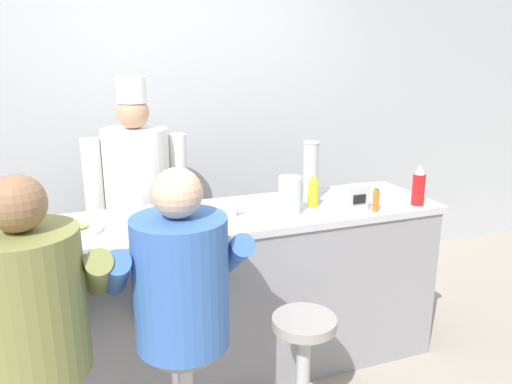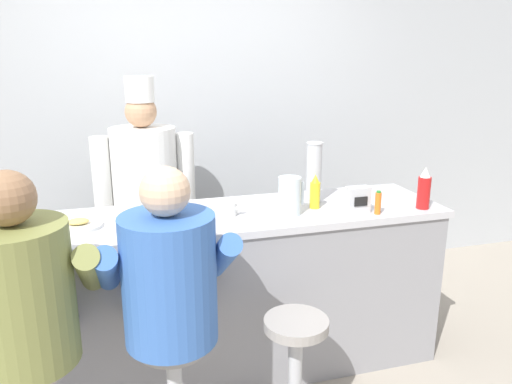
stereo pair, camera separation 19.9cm
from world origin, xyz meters
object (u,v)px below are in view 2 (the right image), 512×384
at_px(cook_in_whites_near, 146,193).
at_px(water_pitcher_clear, 290,196).
at_px(breakfast_plate, 78,225).
at_px(diner_seated_olive, 23,300).
at_px(diner_seated_blue, 169,284).
at_px(cereal_bowl, 7,226).
at_px(mustard_bottle_yellow, 315,193).
at_px(empty_stool_round, 295,356).
at_px(coffee_mug_white, 230,209).
at_px(hot_sauce_bottle_orange, 378,203).
at_px(ketchup_bottle_red, 424,189).
at_px(napkin_dispenser_chrome, 358,200).
at_px(cup_stack_steel, 314,172).
at_px(coffee_mug_blue, 142,222).

bearing_deg(cook_in_whites_near, water_pitcher_clear, -47.66).
bearing_deg(breakfast_plate, diner_seated_olive, -109.48).
xyz_separation_m(diner_seated_olive, diner_seated_blue, (0.59, -0.00, -0.01)).
bearing_deg(cereal_bowl, mustard_bottle_yellow, -2.59).
bearing_deg(water_pitcher_clear, mustard_bottle_yellow, 21.00).
relative_size(breakfast_plate, cereal_bowl, 1.75).
bearing_deg(water_pitcher_clear, empty_stool_round, -105.50).
relative_size(breakfast_plate, coffee_mug_white, 1.99).
relative_size(breakfast_plate, diner_seated_blue, 0.17).
bearing_deg(hot_sauce_bottle_orange, ketchup_bottle_red, 4.12).
relative_size(cereal_bowl, napkin_dispenser_chrome, 0.94).
bearing_deg(cook_in_whites_near, ketchup_bottle_red, -31.21).
xyz_separation_m(cup_stack_steel, cook_in_whites_near, (-0.95, 0.61, -0.22)).
bearing_deg(napkin_dispenser_chrome, empty_stool_round, -140.63).
height_order(hot_sauce_bottle_orange, cup_stack_steel, cup_stack_steel).
height_order(cereal_bowl, cook_in_whites_near, cook_in_whites_near).
height_order(breakfast_plate, cup_stack_steel, cup_stack_steel).
bearing_deg(cup_stack_steel, napkin_dispenser_chrome, -59.17).
height_order(water_pitcher_clear, coffee_mug_blue, water_pitcher_clear).
bearing_deg(cup_stack_steel, cook_in_whites_near, 147.43).
relative_size(cereal_bowl, cup_stack_steel, 0.38).
height_order(hot_sauce_bottle_orange, empty_stool_round, hot_sauce_bottle_orange).
bearing_deg(diner_seated_olive, coffee_mug_white, 27.94).
distance_m(ketchup_bottle_red, empty_stool_round, 1.20).
height_order(breakfast_plate, coffee_mug_blue, coffee_mug_blue).
bearing_deg(breakfast_plate, cup_stack_steel, 4.04).
height_order(ketchup_bottle_red, cup_stack_steel, cup_stack_steel).
xyz_separation_m(breakfast_plate, cup_stack_steel, (1.34, 0.09, 0.17)).
height_order(mustard_bottle_yellow, hot_sauce_bottle_orange, mustard_bottle_yellow).
relative_size(ketchup_bottle_red, diner_seated_olive, 0.17).
relative_size(mustard_bottle_yellow, coffee_mug_blue, 1.43).
distance_m(coffee_mug_white, diner_seated_olive, 1.13).
bearing_deg(napkin_dispenser_chrome, hot_sauce_bottle_orange, -33.58).
bearing_deg(coffee_mug_white, empty_stool_round, -71.54).
xyz_separation_m(water_pitcher_clear, cereal_bowl, (-1.46, 0.14, -0.08)).
bearing_deg(cereal_bowl, ketchup_bottle_red, -6.53).
height_order(water_pitcher_clear, breakfast_plate, water_pitcher_clear).
xyz_separation_m(mustard_bottle_yellow, coffee_mug_blue, (-0.98, -0.10, -0.05)).
xyz_separation_m(cereal_bowl, napkin_dispenser_chrome, (1.84, -0.22, 0.05)).
height_order(diner_seated_blue, empty_stool_round, diner_seated_blue).
bearing_deg(mustard_bottle_yellow, napkin_dispenser_chrome, -35.46).
height_order(cereal_bowl, cup_stack_steel, cup_stack_steel).
bearing_deg(coffee_mug_white, cook_in_whites_near, 118.69).
height_order(coffee_mug_blue, diner_seated_blue, diner_seated_blue).
bearing_deg(diner_seated_olive, coffee_mug_blue, 39.70).
height_order(hot_sauce_bottle_orange, diner_seated_olive, diner_seated_olive).
bearing_deg(ketchup_bottle_red, diner_seated_olive, -170.52).
xyz_separation_m(coffee_mug_blue, empty_stool_round, (0.66, -0.46, -0.60)).
bearing_deg(diner_seated_olive, ketchup_bottle_red, 9.48).
bearing_deg(mustard_bottle_yellow, cook_in_whites_near, 141.23).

